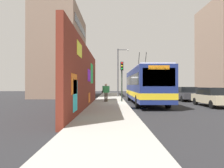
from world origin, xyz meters
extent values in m
plane|color=#232326|center=(0.00, 0.00, 0.00)|extent=(80.00, 80.00, 0.00)
cube|color=#9E9B93|center=(0.00, 1.60, 0.07)|extent=(48.00, 3.20, 0.15)
cube|color=maroon|center=(-3.67, 3.35, 2.32)|extent=(14.67, 0.30, 4.63)
cube|color=orange|center=(-2.37, 3.19, 0.76)|extent=(1.17, 0.02, 0.77)
cube|color=#8C19D8|center=(-2.48, 3.19, 2.56)|extent=(1.91, 0.02, 0.96)
cube|color=#33D8E5|center=(-8.62, 3.19, 1.26)|extent=(1.10, 0.02, 1.57)
cube|color=orange|center=(-8.88, 3.19, 1.84)|extent=(1.42, 0.02, 0.98)
cube|color=green|center=(-0.33, 3.19, 2.83)|extent=(1.94, 0.02, 1.79)
cube|color=yellow|center=(-7.31, 3.19, 3.79)|extent=(1.64, 0.02, 0.78)
cube|color=gray|center=(12.25, 9.20, 6.52)|extent=(12.13, 6.02, 13.04)
cube|color=black|center=(12.25, 6.17, 4.40)|extent=(10.31, 0.04, 1.10)
cube|color=black|center=(12.25, 6.17, 7.60)|extent=(10.31, 0.04, 1.10)
cube|color=black|center=(12.25, 6.17, 10.80)|extent=(10.31, 0.04, 1.10)
cube|color=navy|center=(0.37, -1.80, 1.83)|extent=(11.30, 2.59, 2.77)
cube|color=silver|center=(0.37, -1.80, 3.28)|extent=(10.85, 2.38, 0.12)
cube|color=yellow|center=(0.37, -1.80, 1.00)|extent=(11.32, 2.61, 0.44)
cube|color=black|center=(-5.26, -1.80, 2.32)|extent=(0.04, 2.20, 1.25)
cube|color=black|center=(0.37, -1.80, 2.25)|extent=(10.39, 2.62, 0.89)
cube|color=orange|center=(-5.25, -1.80, 2.97)|extent=(0.06, 1.42, 0.28)
cylinder|color=black|center=(2.06, -2.15, 4.12)|extent=(1.43, 0.06, 2.00)
cylinder|color=black|center=(2.06, -1.45, 4.12)|extent=(1.43, 0.06, 2.00)
cylinder|color=black|center=(-3.25, -2.97, 0.50)|extent=(1.00, 0.28, 1.00)
cylinder|color=black|center=(-3.25, -0.63, 0.50)|extent=(1.00, 0.28, 1.00)
cylinder|color=black|center=(3.98, -2.97, 0.50)|extent=(1.00, 0.28, 1.00)
cylinder|color=black|center=(3.98, -0.63, 0.50)|extent=(1.00, 0.28, 1.00)
cube|color=#C6B793|center=(-2.12, -7.00, 0.65)|extent=(4.43, 1.75, 0.66)
cube|color=black|center=(-2.03, -7.00, 1.28)|extent=(2.66, 1.57, 0.60)
cylinder|color=black|center=(-3.58, -6.23, 0.32)|extent=(0.64, 0.22, 0.64)
cylinder|color=black|center=(-0.66, -7.77, 0.32)|extent=(0.64, 0.22, 0.64)
cylinder|color=black|center=(-0.66, -6.23, 0.32)|extent=(0.64, 0.22, 0.64)
cube|color=#38383D|center=(3.90, -7.00, 0.65)|extent=(4.50, 1.91, 0.66)
cube|color=black|center=(3.99, -7.00, 1.28)|extent=(2.70, 1.72, 0.60)
cylinder|color=black|center=(2.41, -7.86, 0.32)|extent=(0.64, 0.22, 0.64)
cylinder|color=black|center=(2.41, -6.14, 0.32)|extent=(0.64, 0.22, 0.64)
cylinder|color=black|center=(5.39, -7.86, 0.32)|extent=(0.64, 0.22, 0.64)
cylinder|color=black|center=(5.39, -6.14, 0.32)|extent=(0.64, 0.22, 0.64)
cylinder|color=#3F3326|center=(1.00, 1.83, 0.59)|extent=(0.14, 0.14, 0.88)
cylinder|color=#3F3326|center=(1.00, 2.01, 0.59)|extent=(0.14, 0.14, 0.88)
cube|color=#338C4C|center=(1.00, 1.92, 1.36)|extent=(0.22, 0.51, 0.66)
cylinder|color=#338C4C|center=(1.00, 1.62, 1.40)|extent=(0.09, 0.09, 0.63)
cylinder|color=#338C4C|center=(1.00, 2.23, 1.40)|extent=(0.09, 0.09, 0.63)
sphere|color=tan|center=(1.00, 1.92, 1.81)|extent=(0.24, 0.24, 0.24)
cube|color=black|center=(1.00, 2.30, 1.08)|extent=(0.14, 0.10, 0.24)
cylinder|color=#2D382D|center=(1.20, 0.35, 2.13)|extent=(0.14, 0.14, 3.97)
cube|color=black|center=(0.98, 0.35, 3.67)|extent=(0.20, 0.28, 0.84)
sphere|color=red|center=(0.87, 0.35, 3.95)|extent=(0.18, 0.18, 0.18)
sphere|color=yellow|center=(0.87, 0.35, 3.67)|extent=(0.18, 0.18, 0.18)
sphere|color=green|center=(0.87, 0.35, 3.39)|extent=(0.18, 0.18, 0.18)
cylinder|color=#4C4C51|center=(9.95, 0.45, 3.60)|extent=(0.18, 0.18, 6.90)
cylinder|color=#4C4C51|center=(9.95, -0.28, 6.90)|extent=(0.10, 1.46, 0.10)
ellipsoid|color=silver|center=(9.95, -1.01, 6.85)|extent=(0.44, 0.28, 0.20)
cylinder|color=black|center=(-3.31, -0.60, 0.00)|extent=(1.50, 1.50, 0.00)
camera|label=1|loc=(-18.41, 1.39, 1.78)|focal=31.52mm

